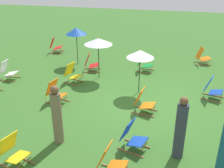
% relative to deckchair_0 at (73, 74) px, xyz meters
% --- Properties ---
extents(ground_plane, '(40.00, 40.00, 0.00)m').
position_rel_deckchair_0_xyz_m(ground_plane, '(-0.86, -3.08, -0.37)').
color(ground_plane, '#386B28').
extents(deckchair_0, '(0.69, 0.87, 0.83)m').
position_rel_deckchair_0_xyz_m(deckchair_0, '(0.00, 0.00, 0.00)').
color(deckchair_0, olive).
rests_on(deckchair_0, ground).
extents(deckchair_2, '(0.68, 0.87, 0.83)m').
position_rel_deckchair_0_xyz_m(deckchair_2, '(-3.67, -3.11, 0.00)').
color(deckchair_2, olive).
rests_on(deckchair_2, ground).
extents(deckchair_3, '(0.60, 0.83, 0.83)m').
position_rel_deckchair_0_xyz_m(deckchair_3, '(-1.70, -3.14, 0.00)').
color(deckchair_3, olive).
rests_on(deckchair_3, ground).
extents(deckchair_4, '(0.56, 0.81, 0.83)m').
position_rel_deckchair_0_xyz_m(deckchair_4, '(-4.75, -2.79, 0.00)').
color(deckchair_4, olive).
rests_on(deckchair_4, ground).
extents(deckchair_6, '(0.64, 0.85, 0.83)m').
position_rel_deckchair_0_xyz_m(deckchair_6, '(-1.75, -0.05, 0.00)').
color(deckchair_6, olive).
rests_on(deckchair_6, ground).
extents(deckchair_8, '(0.63, 0.84, 0.83)m').
position_rel_deckchair_0_xyz_m(deckchair_8, '(3.55, -5.30, 0.00)').
color(deckchair_8, olive).
rests_on(deckchair_8, ground).
extents(deckchair_9, '(0.65, 0.86, 0.83)m').
position_rel_deckchair_0_xyz_m(deckchair_9, '(1.38, -0.33, 0.00)').
color(deckchair_9, olive).
rests_on(deckchair_9, ground).
extents(deckchair_11, '(0.68, 0.87, 0.83)m').
position_rel_deckchair_0_xyz_m(deckchair_11, '(-4.96, -0.42, 0.00)').
color(deckchair_11, olive).
rests_on(deckchair_11, ground).
extents(deckchair_12, '(0.50, 0.78, 0.83)m').
position_rel_deckchair_0_xyz_m(deckchair_12, '(-0.37, 2.77, 0.00)').
color(deckchair_12, olive).
rests_on(deckchair_12, ground).
extents(deckchair_13, '(0.65, 0.85, 0.83)m').
position_rel_deckchair_0_xyz_m(deckchair_13, '(-0.14, -5.41, 0.00)').
color(deckchair_13, olive).
rests_on(deckchair_13, ground).
extents(deckchair_14, '(0.59, 0.82, 0.83)m').
position_rel_deckchair_0_xyz_m(deckchair_14, '(1.95, -2.69, 0.00)').
color(deckchair_14, olive).
rests_on(deckchair_14, ground).
extents(deckchair_15, '(0.62, 0.84, 0.83)m').
position_rel_deckchair_0_xyz_m(deckchair_15, '(3.53, 2.41, 0.00)').
color(deckchair_15, olive).
rests_on(deckchair_15, ground).
extents(umbrella_0, '(1.00, 1.00, 1.66)m').
position_rel_deckchair_0_xyz_m(umbrella_0, '(-0.27, -2.78, 1.15)').
color(umbrella_0, black).
rests_on(umbrella_0, ground).
extents(umbrella_1, '(1.16, 1.16, 1.72)m').
position_rel_deckchair_0_xyz_m(umbrella_1, '(0.73, -0.91, 1.22)').
color(umbrella_1, black).
rests_on(umbrella_1, ground).
extents(umbrella_2, '(0.98, 0.98, 1.77)m').
position_rel_deckchair_0_xyz_m(umbrella_2, '(2.12, 0.57, 1.24)').
color(umbrella_2, black).
rests_on(umbrella_2, ground).
extents(person_0, '(0.39, 0.39, 1.69)m').
position_rel_deckchair_0_xyz_m(person_0, '(-3.70, -4.30, 0.44)').
color(person_0, '#333847').
rests_on(person_0, ground).
extents(person_1, '(0.37, 0.37, 1.70)m').
position_rel_deckchair_0_xyz_m(person_1, '(-3.86, -1.11, 0.45)').
color(person_1, '#72664C').
rests_on(person_1, ground).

